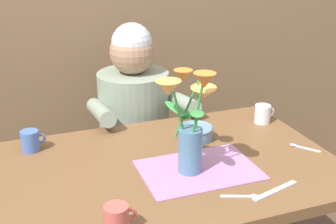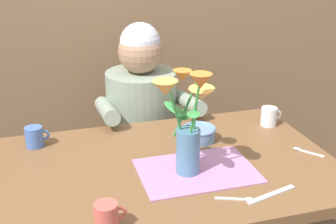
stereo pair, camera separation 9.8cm
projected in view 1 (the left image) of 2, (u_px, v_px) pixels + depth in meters
dining_table at (169, 188)px, 1.61m from camera, size 1.20×0.80×0.74m
seated_person at (135, 138)px, 2.19m from camera, size 0.45×0.47×1.14m
striped_placemat at (199, 170)px, 1.53m from camera, size 0.40×0.28×0.00m
flower_vase at (189, 120)px, 1.44m from camera, size 0.23×0.24×0.38m
ceramic_bowl at (196, 132)px, 1.75m from camera, size 0.14×0.14×0.06m
dinner_knife at (275, 191)px, 1.40m from camera, size 0.19×0.07×0.00m
ceramic_mug at (117, 219)px, 1.20m from camera, size 0.09×0.07×0.08m
coffee_cup at (263, 114)px, 1.91m from camera, size 0.09×0.07×0.08m
tea_cup at (31, 141)px, 1.66m from camera, size 0.09×0.07×0.08m
spoon_0 at (300, 147)px, 1.70m from camera, size 0.09×0.10×0.01m
spoon_1 at (246, 196)px, 1.37m from camera, size 0.12×0.06×0.01m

